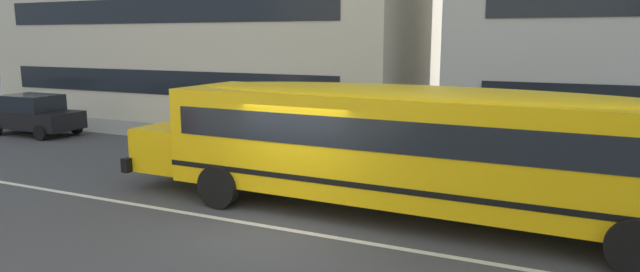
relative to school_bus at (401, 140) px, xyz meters
The scene contains 5 objects.
ground_plane 3.22m from the school_bus, 137.58° to the right, with size 400.00×400.00×0.00m, color #424244.
sidewalk_far 7.08m from the school_bus, 106.96° to the left, with size 120.00×3.00×0.01m, color gray.
lane_centreline 3.22m from the school_bus, 137.58° to the right, with size 110.00×0.16×0.01m, color silver.
school_bus is the anchor object (origin of this frame).
parked_car_black_beside_sign 16.99m from the school_bus, 167.38° to the left, with size 3.92×1.91×1.64m.
Camera 1 is at (5.24, -9.40, 3.93)m, focal length 30.27 mm.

